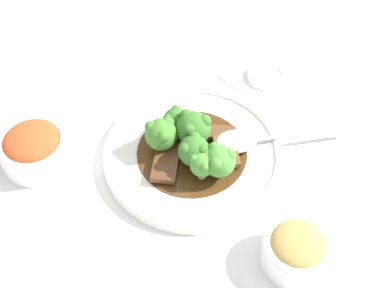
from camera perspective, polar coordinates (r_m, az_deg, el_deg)
ground_plane at (r=0.81m, az=0.00°, el=-1.51°), size 4.00×4.00×0.00m
main_plate at (r=0.81m, az=0.00°, el=-1.08°), size 0.27×0.27×0.02m
beef_strip_0 at (r=0.82m, az=3.03°, el=1.18°), size 0.05×0.05×0.01m
beef_strip_1 at (r=0.78m, az=-2.77°, el=-1.93°), size 0.08×0.07×0.01m
beef_strip_2 at (r=0.79m, az=3.68°, el=-0.79°), size 0.06×0.07×0.01m
broccoli_floret_0 at (r=0.78m, az=-3.30°, el=1.09°), size 0.05×0.05×0.05m
broccoli_floret_1 at (r=0.76m, az=0.21°, el=-0.69°), size 0.05×0.05×0.05m
broccoli_floret_2 at (r=0.75m, az=2.94°, el=-1.80°), size 0.05×0.05×0.05m
broccoli_floret_3 at (r=0.75m, az=1.09°, el=-2.18°), size 0.04×0.04×0.05m
broccoli_floret_4 at (r=0.81m, az=-1.76°, el=2.62°), size 0.04×0.04×0.04m
broccoli_floret_5 at (r=0.79m, az=0.13°, el=1.72°), size 0.05×0.05×0.06m
serving_spoon at (r=0.81m, az=5.85°, el=0.42°), size 0.19×0.15×0.01m
side_bowl_kimchi at (r=0.82m, az=-16.53°, el=-0.35°), size 0.10×0.10×0.06m
side_bowl_appetizer at (r=0.71m, az=11.09°, el=-10.96°), size 0.09×0.09×0.06m
sauce_dish at (r=0.93m, az=7.83°, el=7.21°), size 0.06×0.06×0.01m
paper_napkin at (r=0.94m, az=6.42°, el=7.52°), size 0.10×0.08×0.01m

